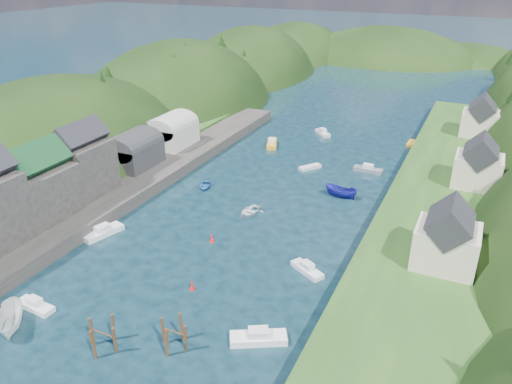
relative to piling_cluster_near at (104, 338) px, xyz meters
The scene contains 15 objects.
ground 53.86m from the piling_cluster_near, 88.21° to the left, with size 600.00×600.00×0.00m, color black.
hillside_left 90.42m from the piling_cluster_near, 118.79° to the left, with size 44.00×245.56×52.00m.
far_hills 178.26m from the piling_cluster_near, 89.07° to the left, with size 103.00×68.00×44.00m.
hill_trees 69.23m from the piling_cluster_near, 88.00° to the left, with size 91.90×153.15×12.41m.
quay_left 32.64m from the piling_cluster_near, 133.14° to the left, with size 12.00×110.00×2.00m, color #2D2B28.
terrace_left_grass 37.77m from the piling_cluster_near, 140.91° to the left, with size 12.00×110.00×2.50m, color #234719.
quayside_buildings 26.99m from the piling_cluster_near, 157.23° to the left, with size 8.00×35.84×12.90m.
boat_sheds 49.39m from the piling_cluster_near, 119.59° to the left, with size 7.00×21.00×7.50m.
terrace_right 51.30m from the piling_cluster_near, 58.66° to the left, with size 16.00×120.00×2.40m, color #234719.
right_bank_cottages 60.17m from the piling_cluster_near, 60.35° to the left, with size 9.00×59.24×8.41m.
piling_cluster_near is the anchor object (origin of this frame).
piling_cluster_far 6.93m from the piling_cluster_near, 26.77° to the left, with size 3.15×2.94×3.77m.
channel_buoy_near 12.36m from the piling_cluster_near, 77.47° to the left, with size 0.70×0.70×1.10m.
channel_buoy_far 22.49m from the piling_cluster_near, 91.57° to the left, with size 0.70×0.70×1.10m.
moored_boats 28.49m from the piling_cluster_near, 92.15° to the left, with size 35.24×81.52×2.39m.
Camera 1 is at (28.04, -32.13, 34.99)m, focal length 35.00 mm.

